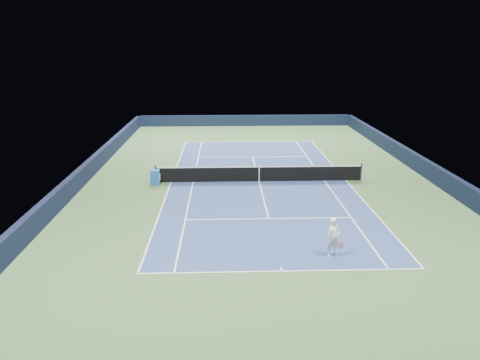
{
  "coord_description": "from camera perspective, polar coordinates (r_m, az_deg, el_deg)",
  "views": [
    {
      "loc": [
        -2.18,
        -27.9,
        8.46
      ],
      "look_at": [
        -1.3,
        -3.0,
        1.0
      ],
      "focal_mm": 35.0,
      "sensor_mm": 36.0,
      "label": 1
    }
  ],
  "objects": [
    {
      "name": "tennis_net",
      "position": [
        29.1,
        2.35,
        0.78
      ],
      "size": [
        12.9,
        0.1,
        1.07
      ],
      "color": "black",
      "rests_on": "ground"
    },
    {
      "name": "center_mark_near",
      "position": [
        18.37,
        5.11,
        -10.79
      ],
      "size": [
        0.08,
        0.3,
        0.0
      ],
      "primitive_type": "cube",
      "color": "white",
      "rests_on": "ground"
    },
    {
      "name": "sideline_doubles_left",
      "position": [
        29.34,
        -8.41,
        -0.26
      ],
      "size": [
        0.08,
        23.77,
        0.0
      ],
      "primitive_type": "cube",
      "color": "white",
      "rests_on": "ground"
    },
    {
      "name": "service_line_far",
      "position": [
        35.39,
        1.56,
        2.84
      ],
      "size": [
        8.23,
        0.08,
        0.0
      ],
      "primitive_type": "cube",
      "color": "white",
      "rests_on": "ground"
    },
    {
      "name": "sideline_singles_left",
      "position": [
        29.22,
        -5.74,
        -0.23
      ],
      "size": [
        0.08,
        23.77,
        0.0
      ],
      "primitive_type": "cube",
      "color": "white",
      "rests_on": "ground"
    },
    {
      "name": "wall_right",
      "position": [
        31.79,
        22.2,
        0.99
      ],
      "size": [
        0.35,
        40.0,
        1.1
      ],
      "primitive_type": "cube",
      "color": "black",
      "rests_on": "ground"
    },
    {
      "name": "ground",
      "position": [
        29.24,
        2.34,
        -0.17
      ],
      "size": [
        40.0,
        40.0,
        0.0
      ],
      "primitive_type": "plane",
      "color": "#385A31",
      "rests_on": "ground"
    },
    {
      "name": "sideline_doubles_right",
      "position": [
        30.15,
        12.79,
        -0.04
      ],
      "size": [
        0.08,
        23.77,
        0.0
      ],
      "primitive_type": "cube",
      "color": "white",
      "rests_on": "ground"
    },
    {
      "name": "baseline_far",
      "position": [
        40.73,
        1.09,
        4.69
      ],
      "size": [
        10.97,
        0.08,
        0.0
      ],
      "primitive_type": "cube",
      "color": "white",
      "rests_on": "ground"
    },
    {
      "name": "center_mark_far",
      "position": [
        40.59,
        1.1,
        4.64
      ],
      "size": [
        0.08,
        0.3,
        0.0
      ],
      "primitive_type": "cube",
      "color": "white",
      "rests_on": "ground"
    },
    {
      "name": "tennis_player",
      "position": [
        19.4,
        11.33,
        -6.84
      ],
      "size": [
        0.82,
        1.34,
        1.82
      ],
      "color": "white",
      "rests_on": "ground"
    },
    {
      "name": "baseline_near",
      "position": [
        18.24,
        5.17,
        -11.0
      ],
      "size": [
        10.97,
        0.08,
        0.0
      ],
      "primitive_type": "cube",
      "color": "white",
      "rests_on": "ground"
    },
    {
      "name": "center_service_line",
      "position": [
        29.24,
        2.34,
        -0.15
      ],
      "size": [
        0.08,
        12.8,
        0.0
      ],
      "primitive_type": "cube",
      "color": "white",
      "rests_on": "ground"
    },
    {
      "name": "court_surface",
      "position": [
        29.24,
        2.34,
        -0.16
      ],
      "size": [
        10.97,
        23.77,
        0.01
      ],
      "primitive_type": "cube",
      "color": "navy",
      "rests_on": "ground"
    },
    {
      "name": "service_line_near",
      "position": [
        23.21,
        3.52,
        -4.72
      ],
      "size": [
        8.23,
        0.08,
        0.0
      ],
      "primitive_type": "cube",
      "color": "white",
      "rests_on": "ground"
    },
    {
      "name": "wall_far",
      "position": [
        48.43,
        0.58,
        7.26
      ],
      "size": [
        22.0,
        0.35,
        1.1
      ],
      "primitive_type": "cube",
      "color": "black",
      "rests_on": "ground"
    },
    {
      "name": "wall_left",
      "position": [
        30.26,
        -18.55,
        0.63
      ],
      "size": [
        0.35,
        40.0,
        1.1
      ],
      "primitive_type": "cube",
      "color": "black",
      "rests_on": "ground"
    },
    {
      "name": "sideline_singles_right",
      "position": [
        29.83,
        10.24,
        -0.07
      ],
      "size": [
        0.08,
        23.77,
        0.0
      ],
      "primitive_type": "cube",
      "color": "white",
      "rests_on": "ground"
    },
    {
      "name": "sponsor_cube",
      "position": [
        28.98,
        -10.31,
        0.34
      ],
      "size": [
        0.59,
        0.54,
        0.9
      ],
      "color": "#1B56A7",
      "rests_on": "ground"
    }
  ]
}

